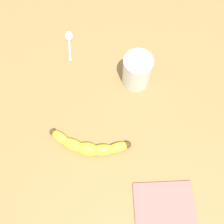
% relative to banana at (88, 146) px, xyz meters
% --- Properties ---
extents(wooden_tabletop, '(1.20, 1.20, 0.03)m').
position_rel_banana_xyz_m(wooden_tabletop, '(-0.06, -0.10, -0.03)').
color(wooden_tabletop, olive).
rests_on(wooden_tabletop, ground).
extents(banana, '(0.22, 0.06, 0.03)m').
position_rel_banana_xyz_m(banana, '(0.00, 0.00, 0.00)').
color(banana, yellow).
rests_on(banana, wooden_tabletop).
extents(smoothie_glass, '(0.08, 0.08, 0.10)m').
position_rel_banana_xyz_m(smoothie_glass, '(-0.08, -0.22, 0.03)').
color(smoothie_glass, silver).
rests_on(smoothie_glass, wooden_tabletop).
extents(teaspoon, '(0.05, 0.11, 0.01)m').
position_rel_banana_xyz_m(teaspoon, '(0.14, -0.33, -0.01)').
color(teaspoon, silver).
rests_on(teaspoon, wooden_tabletop).
extents(folded_napkin, '(0.18, 0.17, 0.01)m').
position_rel_banana_xyz_m(folded_napkin, '(-0.22, 0.11, -0.01)').
color(folded_napkin, '#BC6660').
rests_on(folded_napkin, wooden_tabletop).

